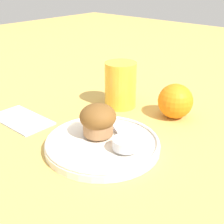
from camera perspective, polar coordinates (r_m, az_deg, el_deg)
name	(u,v)px	position (r m, az deg, el deg)	size (l,w,h in m)	color
ground_plane	(101,143)	(0.63, -2.01, -5.73)	(3.00, 3.00, 0.00)	tan
plate	(102,144)	(0.61, -1.75, -5.83)	(0.22, 0.22, 0.02)	silver
muffin	(97,120)	(0.61, -2.79, -1.50)	(0.07, 0.07, 0.06)	#9E7047
cream_ramekin	(126,143)	(0.58, 2.55, -5.64)	(0.05, 0.05, 0.02)	silver
berry_pair	(109,126)	(0.64, -0.62, -2.65)	(0.03, 0.01, 0.01)	#4C194C
butter_knife	(117,128)	(0.65, 1.01, -2.88)	(0.16, 0.10, 0.00)	silver
orange_fruit	(175,101)	(0.74, 11.51, 1.96)	(0.08, 0.08, 0.08)	orange
juice_glass	(120,85)	(0.78, 1.56, 4.99)	(0.08, 0.08, 0.11)	gold
folded_napkin	(22,119)	(0.75, -16.20, -1.22)	(0.15, 0.08, 0.01)	#B2BCCC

